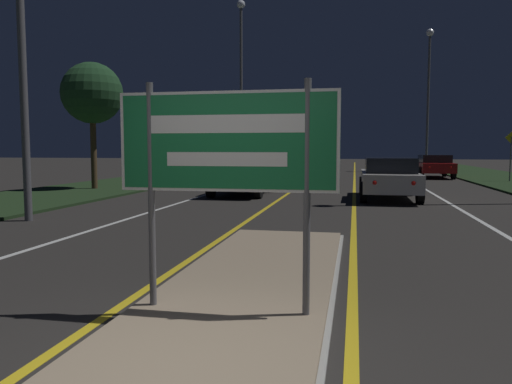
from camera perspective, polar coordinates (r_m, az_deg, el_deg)
The scene contains 18 objects.
median_island at distance 5.22m, azimuth -3.30°, elevation -13.84°, with size 2.11×9.87×0.10m.
verge_left at distance 25.63m, azimuth -13.61°, elevation 1.09°, with size 5.00×100.00×0.08m.
centre_line_yellow_left at distance 28.37m, azimuth 6.15°, elevation 1.49°, with size 0.12×70.00×0.01m.
centre_line_yellow_right at distance 28.26m, azimuth 11.19°, elevation 1.41°, with size 0.12×70.00×0.01m.
lane_line_white_left at distance 28.78m, azimuth 0.28°, elevation 1.57°, with size 0.12×70.00×0.01m.
lane_line_white_right at distance 28.41m, azimuth 17.16°, elevation 1.30°, with size 0.12×70.00×0.01m.
edge_line_white_left at distance 29.49m, azimuth -5.46°, elevation 1.63°, with size 0.10×70.00×0.01m.
edge_line_white_right at distance 28.88m, azimuth 23.09°, elevation 1.18°, with size 0.10×70.00×0.01m.
highway_sign at distance 4.94m, azimuth -3.41°, elevation 4.74°, with size 2.21×0.07×2.29m.
streetlight_left_far at distance 33.45m, azimuth -1.72°, elevation 14.20°, with size 0.53×0.53×11.24m.
streetlight_right_far at distance 40.24m, azimuth 19.13°, elevation 11.98°, with size 0.55×0.55×10.56m.
car_receding_0 at distance 17.57m, azimuth 14.96°, elevation 1.67°, with size 1.94×4.68×1.42m.
car_receding_1 at distance 31.28m, azimuth 19.65°, elevation 2.90°, with size 1.95×4.74×1.35m.
car_approaching_0 at distance 18.66m, azimuth -1.49°, elevation 1.97°, with size 1.93×4.24×1.37m.
car_approaching_1 at distance 33.46m, azimuth -1.41°, elevation 3.37°, with size 1.85×4.47×1.48m.
car_approaching_2 at distance 48.38m, azimuth 6.34°, elevation 3.77°, with size 2.02×4.14×1.35m.
warning_sign at distance 28.23m, azimuth 27.11°, elevation 4.14°, with size 0.60×0.06×2.48m.
roadside_palm_left at distance 21.69m, azimuth -18.23°, elevation 10.62°, with size 2.47×2.47×5.13m.
Camera 1 is at (1.24, -3.21, 1.73)m, focal length 35.00 mm.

